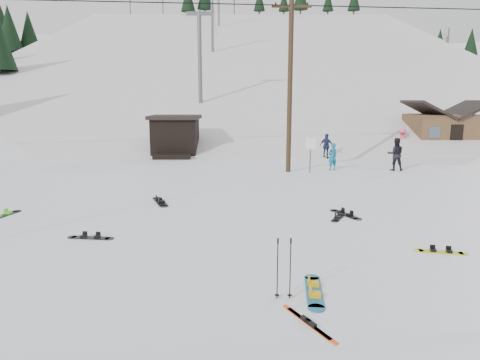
{
  "coord_description": "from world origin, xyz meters",
  "views": [
    {
      "loc": [
        -0.71,
        -8.61,
        3.81
      ],
      "look_at": [
        -0.64,
        4.17,
        1.4
      ],
      "focal_mm": 32.0,
      "sensor_mm": 36.0,
      "label": 1
    }
  ],
  "objects_px": {
    "cabin": "(443,131)",
    "hero_skis": "(308,323)",
    "hero_snowboard": "(314,291)",
    "utility_pole": "(290,82)"
  },
  "relations": [
    {
      "from": "cabin",
      "to": "hero_skis",
      "type": "xyz_separation_m",
      "value": [
        -14.49,
        -25.82,
        -1.46
      ]
    },
    {
      "from": "cabin",
      "to": "hero_skis",
      "type": "bearing_deg",
      "value": -119.3
    },
    {
      "from": "utility_pole",
      "to": "hero_snowboard",
      "type": "xyz_separation_m",
      "value": [
        -1.18,
        -14.6,
        -4.65
      ]
    },
    {
      "from": "cabin",
      "to": "hero_skis",
      "type": "relative_size",
      "value": 3.98
    },
    {
      "from": "cabin",
      "to": "utility_pole",
      "type": "bearing_deg",
      "value": -142.44
    },
    {
      "from": "utility_pole",
      "to": "hero_skis",
      "type": "relative_size",
      "value": 6.66
    },
    {
      "from": "utility_pole",
      "to": "cabin",
      "type": "height_order",
      "value": "utility_pole"
    },
    {
      "from": "utility_pole",
      "to": "hero_snowboard",
      "type": "relative_size",
      "value": 5.3
    },
    {
      "from": "hero_snowboard",
      "to": "utility_pole",
      "type": "bearing_deg",
      "value": 1.6
    },
    {
      "from": "cabin",
      "to": "hero_snowboard",
      "type": "xyz_separation_m",
      "value": [
        -14.18,
        -24.6,
        -1.45
      ]
    }
  ]
}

